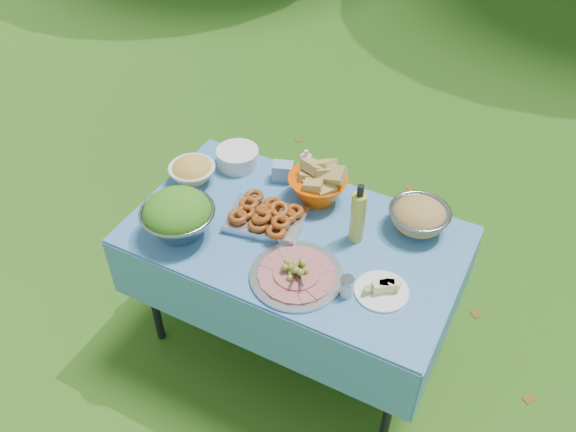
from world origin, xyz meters
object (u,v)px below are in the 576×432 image
Objects in this scene: charcuterie_platter at (297,269)px; picnic_table at (294,290)px; pasta_bowl_steel at (419,216)px; oil_bottle at (358,213)px; salad_bowl at (178,215)px; bread_bowl at (318,183)px; plate_stack at (238,157)px.

picnic_table is at bearing 118.51° from charcuterie_platter.
oil_bottle is at bearing -139.03° from pasta_bowl_steel.
pasta_bowl_steel is 0.69× the size of charcuterie_platter.
picnic_table is 5.47× the size of pasta_bowl_steel.
picnic_table is 0.70m from salad_bowl.
bread_bowl is 0.49m from pasta_bowl_steel.
salad_bowl reaches higher than pasta_bowl_steel.
picnic_table is at bearing -86.18° from bread_bowl.
pasta_bowl_steel is (0.47, 0.29, 0.45)m from picnic_table.
bread_bowl is 1.05× the size of pasta_bowl_steel.
bread_bowl reaches higher than pasta_bowl_steel.
picnic_table is 5.23× the size of bread_bowl.
oil_bottle is (0.13, 0.32, 0.10)m from charcuterie_platter.
picnic_table is 6.89× the size of plate_stack.
salad_bowl is at bearing -152.82° from picnic_table.
charcuterie_platter reaches higher than picnic_table.
pasta_bowl_steel is at bearing 31.57° from picnic_table.
salad_bowl is 1.52× the size of plate_stack.
charcuterie_platter is (0.57, 0.01, -0.06)m from salad_bowl.
pasta_bowl_steel is at bearing 29.46° from salad_bowl.
bread_bowl is (0.47, -0.05, 0.05)m from plate_stack.
salad_bowl is at bearing -154.80° from oil_bottle.
charcuterie_platter is at bearing -111.38° from oil_bottle.
bread_bowl is at bearing 105.96° from charcuterie_platter.
charcuterie_platter is at bearing -41.66° from plate_stack.
charcuterie_platter is (0.14, -0.49, -0.05)m from bread_bowl.
plate_stack is 0.76× the size of bread_bowl.
salad_bowl reaches higher than plate_stack.
picnic_table is 0.59m from oil_bottle.
oil_bottle reaches higher than pasta_bowl_steel.
plate_stack is at bearing 163.54° from oil_bottle.
salad_bowl reaches higher than bread_bowl.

